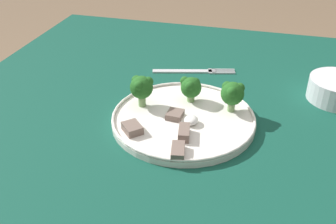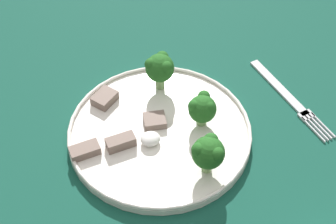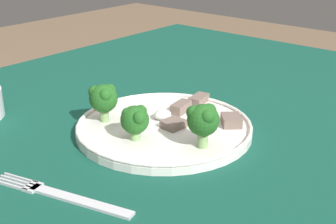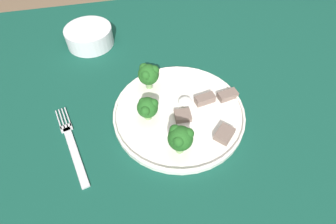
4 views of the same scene
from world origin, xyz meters
TOP-DOWN VIEW (x-y plane):
  - table at (0.00, 0.00)m, footprint 1.26×1.07m
  - dinner_plate at (-0.06, 0.00)m, footprint 0.29×0.29m
  - fork at (-0.29, -0.03)m, footprint 0.07×0.21m
  - broccoli_floret_near_rim_left at (-0.08, -0.09)m, footprint 0.05×0.05m
  - broccoli_floret_center_left at (-0.13, -0.00)m, footprint 0.05×0.04m
  - broccoli_floret_back_left at (-0.11, 0.09)m, footprint 0.05×0.05m
  - meat_slice_front_slice at (-0.05, -0.02)m, footprint 0.04×0.03m
  - meat_slice_middle_slice at (0.06, 0.02)m, footprint 0.05×0.03m
  - meat_slice_rear_slice at (0.01, 0.02)m, footprint 0.05×0.03m
  - meat_slice_edge_slice at (0.02, -0.08)m, footprint 0.05×0.05m
  - sauce_dollop at (-0.04, 0.02)m, footprint 0.03×0.03m

SIDE VIEW (x-z plane):
  - table at x=0.00m, z-range 0.27..0.98m
  - fork at x=-0.29m, z-range 0.71..0.72m
  - dinner_plate at x=-0.06m, z-range 0.71..0.73m
  - meat_slice_front_slice at x=-0.05m, z-range 0.72..0.74m
  - meat_slice_middle_slice at x=0.06m, z-range 0.72..0.74m
  - meat_slice_edge_slice at x=0.02m, z-range 0.72..0.74m
  - sauce_dollop at x=-0.04m, z-range 0.72..0.74m
  - meat_slice_rear_slice at x=0.01m, z-range 0.72..0.74m
  - broccoli_floret_center_left at x=-0.13m, z-range 0.73..0.78m
  - broccoli_floret_back_left at x=-0.11m, z-range 0.73..0.80m
  - broccoli_floret_near_rim_left at x=-0.08m, z-range 0.73..0.80m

